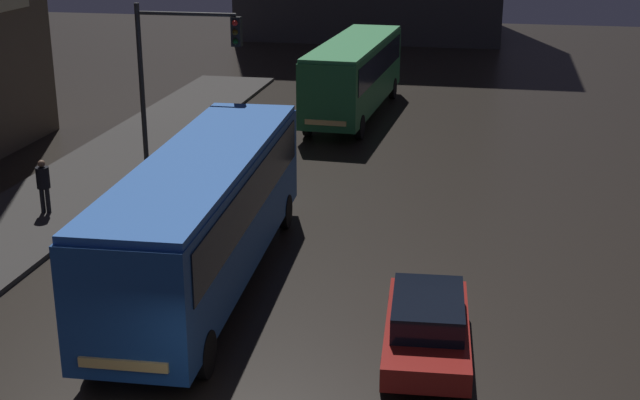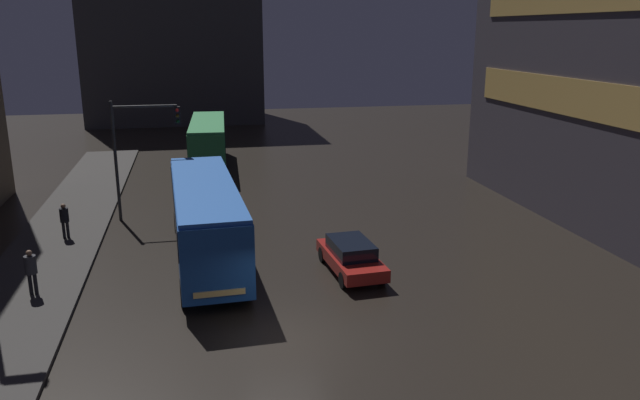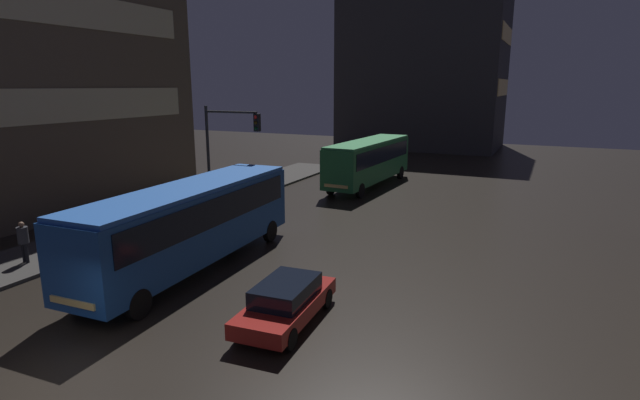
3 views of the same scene
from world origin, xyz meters
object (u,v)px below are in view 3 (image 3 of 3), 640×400
object	(u,v)px
pedestrian_near	(23,238)
pedestrian_mid	(143,205)
bus_near	(191,218)
traffic_light_main	(225,144)
car_taxi	(286,301)
bus_far	(369,158)

from	to	relation	value
pedestrian_near	pedestrian_mid	xyz separation A→B (m)	(-0.02, 6.61, -0.05)
bus_near	pedestrian_mid	size ratio (longest dim) A/B	7.06
pedestrian_near	pedestrian_mid	size ratio (longest dim) A/B	1.04
traffic_light_main	pedestrian_mid	bearing A→B (deg)	-139.10
bus_near	pedestrian_mid	xyz separation A→B (m)	(-6.44, 3.91, -0.96)
car_taxi	traffic_light_main	xyz separation A→B (m)	(-8.81, 9.37, 3.50)
pedestrian_mid	pedestrian_near	bearing A→B (deg)	-99.96
bus_far	bus_near	bearing A→B (deg)	90.80
car_taxi	bus_far	bearing A→B (deg)	-80.91
pedestrian_near	traffic_light_main	world-z (taller)	traffic_light_main
car_taxi	pedestrian_mid	bearing A→B (deg)	-32.07
bus_far	traffic_light_main	xyz separation A→B (m)	(-3.78, -12.28, 2.14)
pedestrian_near	pedestrian_mid	bearing A→B (deg)	78.12
bus_near	car_taxi	distance (m)	6.42
bus_near	traffic_light_main	distance (m)	7.76
bus_near	pedestrian_mid	world-z (taller)	bus_near
bus_far	pedestrian_mid	xyz separation A→B (m)	(-7.12, -15.18, -0.92)
traffic_light_main	bus_near	bearing A→B (deg)	-65.51
pedestrian_near	bus_far	bearing A→B (deg)	59.92
bus_far	traffic_light_main	world-z (taller)	traffic_light_main
bus_near	pedestrian_mid	bearing A→B (deg)	-33.83
bus_near	traffic_light_main	bearing A→B (deg)	-68.05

